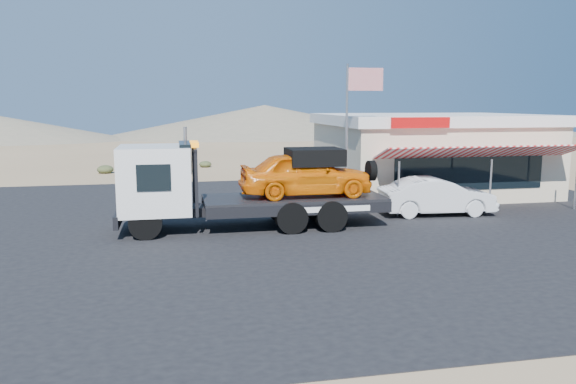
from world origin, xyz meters
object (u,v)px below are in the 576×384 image
Objects in this scene: white_sedan at (436,196)px; flagpole at (352,121)px; jerky_store at (430,153)px; tow_truck at (246,182)px.

flagpole is at bearing 74.67° from white_sedan.
jerky_store is 1.73× the size of flagpole.
tow_truck is at bearing -156.28° from flagpole.
tow_truck reaches higher than white_sedan.
white_sedan is 4.55m from flagpole.
flagpole reaches higher than tow_truck.
flagpole is at bearing 23.72° from tow_truck.
jerky_store reaches higher than white_sedan.
white_sedan is 0.44× the size of jerky_store.
flagpole is (-5.57, -4.47, 1.77)m from jerky_store.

